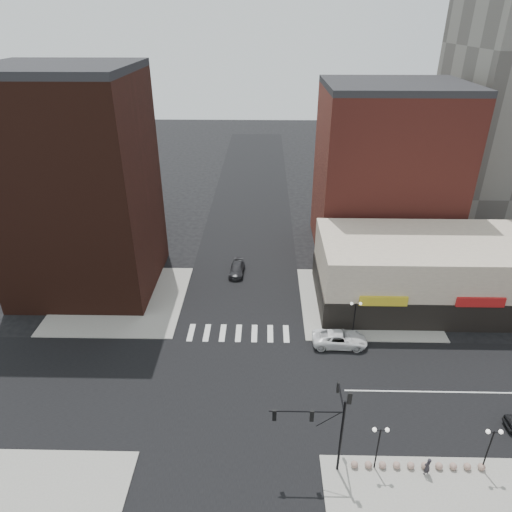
{
  "coord_description": "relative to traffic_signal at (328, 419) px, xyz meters",
  "views": [
    {
      "loc": [
        2.61,
        -30.97,
        30.2
      ],
      "look_at": [
        1.84,
        5.19,
        11.0
      ],
      "focal_mm": 32.0,
      "sensor_mm": 36.0,
      "label": 1
    }
  ],
  "objects": [
    {
      "name": "ground",
      "position": [
        -7.24,
        7.83,
        -4.96
      ],
      "size": [
        240.0,
        240.0,
        0.0
      ],
      "primitive_type": "plane",
      "color": "black",
      "rests_on": "ground"
    },
    {
      "name": "road_ew",
      "position": [
        -7.24,
        7.83,
        -4.95
      ],
      "size": [
        200.0,
        14.0,
        0.02
      ],
      "primitive_type": "cube",
      "color": "black",
      "rests_on": "ground"
    },
    {
      "name": "road_ns",
      "position": [
        -7.24,
        7.83,
        -4.95
      ],
      "size": [
        14.0,
        200.0,
        0.02
      ],
      "primitive_type": "cube",
      "color": "black",
      "rests_on": "ground"
    },
    {
      "name": "sidewalk_nw",
      "position": [
        -21.74,
        22.33,
        -4.9
      ],
      "size": [
        15.0,
        15.0,
        0.12
      ],
      "primitive_type": "cube",
      "color": "gray",
      "rests_on": "ground"
    },
    {
      "name": "sidewalk_ne",
      "position": [
        7.26,
        22.33,
        -4.9
      ],
      "size": [
        15.0,
        15.0,
        0.12
      ],
      "primitive_type": "cube",
      "color": "gray",
      "rests_on": "ground"
    },
    {
      "name": "building_nw",
      "position": [
        -26.24,
        26.33,
        7.54
      ],
      "size": [
        16.0,
        15.0,
        25.0
      ],
      "primitive_type": "cube",
      "color": "#341810",
      "rests_on": "ground"
    },
    {
      "name": "building_nw_low",
      "position": [
        -39.24,
        41.83,
        1.04
      ],
      "size": [
        20.0,
        18.0,
        12.0
      ],
      "primitive_type": "cube",
      "color": "#341810",
      "rests_on": "ground"
    },
    {
      "name": "building_ne_midrise",
      "position": [
        11.76,
        37.33,
        6.04
      ],
      "size": [
        18.0,
        15.0,
        22.0
      ],
      "primitive_type": "cube",
      "color": "maroon",
      "rests_on": "ground"
    },
    {
      "name": "building_ne_row",
      "position": [
        13.76,
        22.83,
        -1.66
      ],
      "size": [
        24.2,
        12.2,
        8.0
      ],
      "color": "beige",
      "rests_on": "ground"
    },
    {
      "name": "traffic_signal",
      "position": [
        0.0,
        0.0,
        0.0
      ],
      "size": [
        5.59,
        3.09,
        7.77
      ],
      "color": "black",
      "rests_on": "ground"
    },
    {
      "name": "street_lamp_se_a",
      "position": [
        3.76,
        -0.17,
        -1.67
      ],
      "size": [
        1.22,
        0.32,
        4.16
      ],
      "color": "black",
      "rests_on": "sidewalk_se"
    },
    {
      "name": "street_lamp_se_b",
      "position": [
        11.76,
        -0.17,
        -1.67
      ],
      "size": [
        1.22,
        0.32,
        4.16
      ],
      "color": "black",
      "rests_on": "sidewalk_se"
    },
    {
      "name": "street_lamp_ne",
      "position": [
        4.76,
        15.83,
        -1.67
      ],
      "size": [
        1.22,
        0.32,
        4.16
      ],
      "color": "black",
      "rests_on": "sidewalk_ne"
    },
    {
      "name": "bollard_row",
      "position": [
        6.99,
        -0.17,
        -4.57
      ],
      "size": [
        9.99,
        0.54,
        0.54
      ],
      "color": "gray",
      "rests_on": "sidewalk_se"
    },
    {
      "name": "white_suv",
      "position": [
        3.16,
        14.33,
        -4.18
      ],
      "size": [
        5.68,
        2.72,
        1.56
      ],
      "primitive_type": "imported",
      "rotation": [
        0.0,
        0.0,
        1.55
      ],
      "color": "white",
      "rests_on": "ground"
    },
    {
      "name": "dark_sedan_north",
      "position": [
        -8.24,
        28.76,
        -4.3
      ],
      "size": [
        2.1,
        4.63,
        1.32
      ],
      "primitive_type": "imported",
      "rotation": [
        0.0,
        0.0,
        -0.06
      ],
      "color": "black",
      "rests_on": "ground"
    },
    {
      "name": "pedestrian",
      "position": [
        7.46,
        -0.64,
        -4.03
      ],
      "size": [
        0.7,
        0.63,
        1.62
      ],
      "primitive_type": "imported",
      "rotation": [
        0.0,
        0.0,
        3.66
      ],
      "color": "#252328",
      "rests_on": "sidewalk_se"
    }
  ]
}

